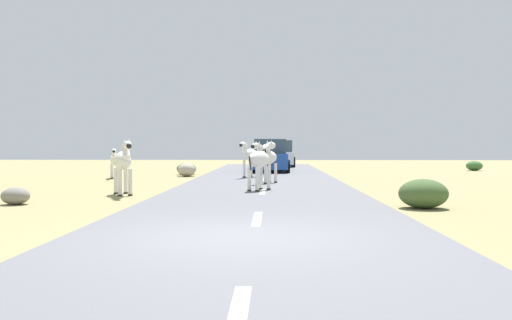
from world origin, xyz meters
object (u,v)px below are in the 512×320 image
object	(u,v)px
zebra_2	(114,160)
car_1	(279,154)
zebra_3	(266,158)
bush_0	(186,169)
zebra_4	(123,161)
bush_3	(474,166)
car_0	(270,157)
rock_1	(187,170)
bush_4	(423,194)
zebra_0	(250,155)
zebra_1	(261,160)
rock_0	(15,196)

from	to	relation	value
zebra_2	car_1	size ratio (longest dim) A/B	0.33
zebra_3	bush_0	xyz separation A→B (m)	(-4.02, 6.51, -0.70)
zebra_4	bush_3	world-z (taller)	zebra_4
car_0	rock_1	bearing A→B (deg)	-136.04
bush_3	bush_4	distance (m)	20.50
zebra_2	zebra_0	bearing A→B (deg)	166.74
zebra_4	zebra_0	bearing A→B (deg)	-137.66
zebra_0	bush_4	bearing A→B (deg)	134.13
zebra_1	zebra_4	xyz separation A→B (m)	(-4.00, -1.28, -0.01)
zebra_0	zebra_4	world-z (taller)	zebra_0
car_1	rock_0	world-z (taller)	car_1
zebra_4	bush_0	bearing A→B (deg)	-115.82
zebra_0	bush_0	bearing A→B (deg)	-17.90
zebra_2	car_1	xyz separation A→B (m)	(7.48, 12.31, 0.02)
zebra_1	rock_0	distance (m)	7.15
zebra_1	rock_0	xyz separation A→B (m)	(-5.98, -3.83, -0.79)
car_1	zebra_2	bearing A→B (deg)	-120.73
rock_0	bush_0	bearing A→B (deg)	81.12
bush_0	rock_0	size ratio (longest dim) A/B	1.40
zebra_1	zebra_4	world-z (taller)	zebra_4
zebra_0	zebra_1	distance (m)	6.91
zebra_0	zebra_3	distance (m)	3.84
bush_0	bush_4	world-z (taller)	bush_4
car_0	car_1	bearing A→B (deg)	84.98
car_0	rock_1	xyz separation A→B (m)	(-3.90, -3.79, -0.54)
car_1	bush_4	size ratio (longest dim) A/B	3.83
zebra_0	car_1	world-z (taller)	car_1
zebra_0	rock_1	distance (m)	3.35
bush_0	bush_4	size ratio (longest dim) A/B	0.85
bush_3	rock_0	world-z (taller)	bush_3
car_0	bush_0	xyz separation A→B (m)	(-4.14, -2.34, -0.56)
car_0	car_1	world-z (taller)	same
bush_3	rock_1	bearing A→B (deg)	-158.04
zebra_0	zebra_3	xyz separation A→B (m)	(0.77, -3.77, -0.03)
zebra_2	rock_0	world-z (taller)	zebra_2
zebra_1	car_0	size ratio (longest dim) A/B	0.37
zebra_0	bush_4	size ratio (longest dim) A/B	1.44
car_0	rock_0	size ratio (longest dim) A/B	6.31
car_0	car_1	xyz separation A→B (m)	(0.59, 7.08, 0.00)
zebra_3	zebra_2	bearing A→B (deg)	4.17
rock_0	zebra_2	bearing A→B (deg)	93.49
bush_0	car_1	bearing A→B (deg)	63.30
car_0	rock_0	xyz separation A→B (m)	(-6.25, -15.79, -0.63)
zebra_0	zebra_2	xyz separation A→B (m)	(-6.00, -0.14, -0.20)
zebra_4	rock_1	xyz separation A→B (m)	(0.36, 9.45, -0.68)
car_1	rock_0	bearing A→B (deg)	-106.08
zebra_1	bush_0	size ratio (longest dim) A/B	1.66
zebra_0	car_1	distance (m)	12.26
zebra_2	zebra_4	xyz separation A→B (m)	(2.63, -8.02, 0.17)
bush_3	bush_4	world-z (taller)	bush_4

